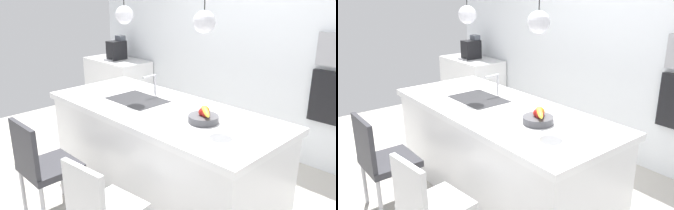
{
  "view_description": "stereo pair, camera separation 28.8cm",
  "coord_description": "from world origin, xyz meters",
  "views": [
    {
      "loc": [
        2.23,
        -2.09,
        1.95
      ],
      "look_at": [
        0.1,
        0.0,
        0.95
      ],
      "focal_mm": 37.43,
      "sensor_mm": 36.0,
      "label": 1
    },
    {
      "loc": [
        2.42,
        -1.87,
        1.95
      ],
      "look_at": [
        0.1,
        0.0,
        0.95
      ],
      "focal_mm": 37.43,
      "sensor_mm": 36.0,
      "label": 2
    }
  ],
  "objects": [
    {
      "name": "back_wall",
      "position": [
        0.0,
        1.65,
        1.3
      ],
      "size": [
        6.0,
        0.1,
        2.6
      ],
      "primitive_type": "cube",
      "color": "white",
      "rests_on": "ground"
    },
    {
      "name": "faucet",
      "position": [
        -0.33,
        0.21,
        1.04
      ],
      "size": [
        0.02,
        0.17,
        0.22
      ],
      "color": "silver",
      "rests_on": "kitchen_island"
    },
    {
      "name": "fruit_bowl",
      "position": [
        0.52,
        0.0,
        0.95
      ],
      "size": [
        0.25,
        0.25,
        0.15
      ],
      "color": "#4C4C51",
      "rests_on": "kitchen_island"
    },
    {
      "name": "kitchen_island",
      "position": [
        0.0,
        0.0,
        0.45
      ],
      "size": [
        2.37,
        1.0,
        0.9
      ],
      "color": "white",
      "rests_on": "ground"
    },
    {
      "name": "pendant_light_right",
      "position": [
        0.49,
        0.0,
        1.71
      ],
      "size": [
        0.17,
        0.17,
        0.77
      ],
      "color": "silver"
    },
    {
      "name": "floor",
      "position": [
        0.0,
        0.0,
        0.0
      ],
      "size": [
        6.6,
        6.6,
        0.0
      ],
      "primitive_type": "plane",
      "color": "#BCB7AD",
      "rests_on": "ground"
    },
    {
      "name": "coffee_machine",
      "position": [
        -2.4,
        1.28,
        1.0
      ],
      "size": [
        0.2,
        0.35,
        0.38
      ],
      "color": "black",
      "rests_on": "side_counter"
    },
    {
      "name": "pendant_light_left",
      "position": [
        -0.49,
        0.0,
        1.71
      ],
      "size": [
        0.17,
        0.17,
        0.77
      ],
      "color": "silver"
    },
    {
      "name": "side_counter",
      "position": [
        -2.4,
        1.28,
        0.42
      ],
      "size": [
        1.1,
        0.6,
        0.84
      ],
      "primitive_type": "cube",
      "color": "white",
      "rests_on": "ground"
    },
    {
      "name": "chair_middle",
      "position": [
        0.43,
        -0.97,
        0.49
      ],
      "size": [
        0.45,
        0.48,
        0.88
      ],
      "color": "silver",
      "rests_on": "ground"
    },
    {
      "name": "sink_basin",
      "position": [
        -0.33,
        0.0,
        0.9
      ],
      "size": [
        0.56,
        0.4,
        0.02
      ],
      "primitive_type": "cube",
      "color": "#2D2D30",
      "rests_on": "kitchen_island"
    },
    {
      "name": "chair_near",
      "position": [
        -0.46,
        -0.97,
        0.51
      ],
      "size": [
        0.46,
        0.44,
        0.91
      ],
      "color": "#333338",
      "rests_on": "ground"
    }
  ]
}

